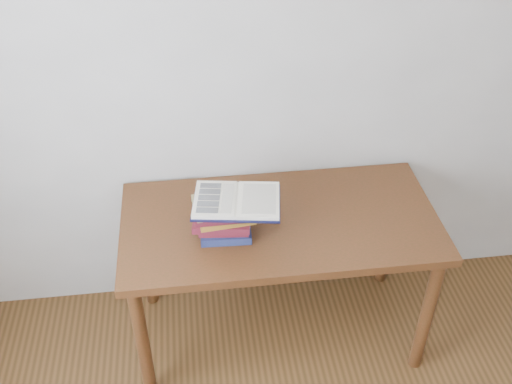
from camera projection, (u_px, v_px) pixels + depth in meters
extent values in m
cube|color=beige|center=(291.00, 61.00, 2.55)|extent=(3.50, 0.04, 2.60)
cube|color=#4F2513|center=(280.00, 222.00, 2.61)|extent=(1.38, 0.69, 0.04)
cylinder|color=#4F2513|center=(143.00, 343.00, 2.55)|extent=(0.06, 0.06, 0.70)
cylinder|color=#4F2513|center=(427.00, 315.00, 2.67)|extent=(0.06, 0.06, 0.70)
cylinder|color=#4F2513|center=(145.00, 252.00, 2.99)|extent=(0.06, 0.06, 0.70)
cylinder|color=#4F2513|center=(389.00, 231.00, 3.12)|extent=(0.06, 0.06, 0.70)
cube|color=#18294A|center=(226.00, 229.00, 2.51)|extent=(0.22, 0.18, 0.04)
cube|color=maroon|center=(224.00, 223.00, 2.50)|extent=(0.22, 0.17, 0.03)
cube|color=maroon|center=(222.00, 220.00, 2.47)|extent=(0.25, 0.18, 0.03)
cube|color=#A65F25|center=(225.00, 213.00, 2.46)|extent=(0.24, 0.18, 0.03)
cube|color=maroon|center=(222.00, 209.00, 2.44)|extent=(0.23, 0.17, 0.03)
cube|color=olive|center=(222.00, 204.00, 2.41)|extent=(0.24, 0.17, 0.03)
cube|color=black|center=(237.00, 202.00, 2.39)|extent=(0.38, 0.29, 0.01)
cube|color=beige|center=(215.00, 200.00, 2.38)|extent=(0.20, 0.25, 0.02)
cube|color=beige|center=(258.00, 200.00, 2.38)|extent=(0.20, 0.25, 0.02)
cylinder|color=beige|center=(237.00, 200.00, 2.38)|extent=(0.05, 0.23, 0.01)
cube|color=black|center=(211.00, 186.00, 2.44)|extent=(0.09, 0.05, 0.00)
cube|color=black|center=(210.00, 192.00, 2.41)|extent=(0.09, 0.05, 0.00)
cube|color=black|center=(209.00, 198.00, 2.38)|extent=(0.09, 0.05, 0.00)
cube|color=black|center=(208.00, 204.00, 2.35)|extent=(0.09, 0.05, 0.00)
cube|color=black|center=(207.00, 210.00, 2.32)|extent=(0.09, 0.05, 0.00)
cube|color=beige|center=(227.00, 198.00, 2.38)|extent=(0.07, 0.19, 0.00)
cube|color=beige|center=(259.00, 198.00, 2.37)|extent=(0.16, 0.21, 0.00)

